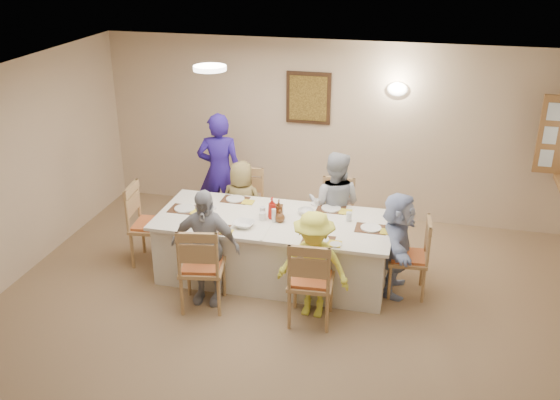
% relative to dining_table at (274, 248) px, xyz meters
% --- Properties ---
extents(ground, '(7.00, 7.00, 0.00)m').
position_rel_dining_table_xyz_m(ground, '(0.30, -1.50, -0.38)').
color(ground, '#997955').
extents(room_walls, '(7.00, 7.00, 7.00)m').
position_rel_dining_table_xyz_m(room_walls, '(0.30, -1.50, 1.13)').
color(room_walls, beige).
rests_on(room_walls, ground).
extents(wall_picture, '(0.62, 0.05, 0.72)m').
position_rel_dining_table_xyz_m(wall_picture, '(-0.00, 1.96, 1.32)').
color(wall_picture, '#3F2816').
rests_on(wall_picture, room_walls).
extents(wall_sconce, '(0.26, 0.09, 0.18)m').
position_rel_dining_table_xyz_m(wall_sconce, '(1.20, 1.94, 1.52)').
color(wall_sconce, white).
rests_on(wall_sconce, room_walls).
extents(ceiling_light, '(0.36, 0.36, 0.05)m').
position_rel_dining_table_xyz_m(ceiling_light, '(-0.70, -0.00, 2.09)').
color(ceiling_light, white).
rests_on(ceiling_light, room_walls).
extents(dining_table, '(2.74, 1.16, 0.76)m').
position_rel_dining_table_xyz_m(dining_table, '(0.00, 0.00, 0.00)').
color(dining_table, white).
rests_on(dining_table, ground).
extents(chair_back_left, '(0.49, 0.49, 0.98)m').
position_rel_dining_table_xyz_m(chair_back_left, '(-0.60, 0.80, 0.11)').
color(chair_back_left, tan).
rests_on(chair_back_left, ground).
extents(chair_back_right, '(0.46, 0.46, 0.96)m').
position_rel_dining_table_xyz_m(chair_back_right, '(0.60, 0.80, 0.10)').
color(chair_back_right, tan).
rests_on(chair_back_right, ground).
extents(chair_front_left, '(0.57, 0.57, 1.01)m').
position_rel_dining_table_xyz_m(chair_front_left, '(-0.60, -0.80, 0.12)').
color(chair_front_left, tan).
rests_on(chair_front_left, ground).
extents(chair_front_right, '(0.50, 0.50, 1.00)m').
position_rel_dining_table_xyz_m(chair_front_right, '(0.60, -0.80, 0.12)').
color(chair_front_right, tan).
rests_on(chair_front_right, ground).
extents(chair_left_end, '(0.54, 0.54, 1.03)m').
position_rel_dining_table_xyz_m(chair_left_end, '(-1.55, 0.00, 0.13)').
color(chair_left_end, tan).
rests_on(chair_left_end, ground).
extents(chair_right_end, '(0.48, 0.48, 0.93)m').
position_rel_dining_table_xyz_m(chair_right_end, '(1.55, 0.00, 0.09)').
color(chair_right_end, tan).
rests_on(chair_right_end, ground).
extents(diner_back_left, '(0.58, 0.39, 1.17)m').
position_rel_dining_table_xyz_m(diner_back_left, '(-0.60, 0.68, 0.20)').
color(diner_back_left, olive).
rests_on(diner_back_left, ground).
extents(diner_back_right, '(0.76, 0.64, 1.39)m').
position_rel_dining_table_xyz_m(diner_back_right, '(0.60, 0.68, 0.32)').
color(diner_back_right, '#AFB4BF').
rests_on(diner_back_right, ground).
extents(diner_front_left, '(0.79, 0.34, 1.34)m').
position_rel_dining_table_xyz_m(diner_front_left, '(-0.60, -0.68, 0.29)').
color(diner_front_left, '#9FA0AA').
rests_on(diner_front_left, ground).
extents(diner_front_right, '(0.85, 0.58, 1.21)m').
position_rel_dining_table_xyz_m(diner_front_right, '(0.60, -0.68, 0.22)').
color(diner_front_right, '#EFF149').
rests_on(diner_front_right, ground).
extents(diner_right_end, '(1.14, 0.39, 1.22)m').
position_rel_dining_table_xyz_m(diner_right_end, '(1.42, 0.00, 0.23)').
color(diner_right_end, '#B1C2ED').
rests_on(diner_right_end, ground).
extents(caregiver, '(0.76, 0.64, 1.64)m').
position_rel_dining_table_xyz_m(caregiver, '(-1.05, 1.15, 0.44)').
color(caregiver, '#2A198C').
rests_on(caregiver, ground).
extents(placemat_fl, '(0.36, 0.27, 0.01)m').
position_rel_dining_table_xyz_m(placemat_fl, '(-0.60, -0.42, 0.38)').
color(placemat_fl, '#472B19').
rests_on(placemat_fl, dining_table).
extents(plate_fl, '(0.24, 0.24, 0.02)m').
position_rel_dining_table_xyz_m(plate_fl, '(-0.60, -0.42, 0.39)').
color(plate_fl, white).
rests_on(plate_fl, dining_table).
extents(napkin_fl, '(0.13, 0.13, 0.01)m').
position_rel_dining_table_xyz_m(napkin_fl, '(-0.42, -0.47, 0.39)').
color(napkin_fl, yellow).
rests_on(napkin_fl, dining_table).
extents(placemat_fr, '(0.35, 0.26, 0.01)m').
position_rel_dining_table_xyz_m(placemat_fr, '(0.60, -0.42, 0.38)').
color(placemat_fr, '#472B19').
rests_on(placemat_fr, dining_table).
extents(plate_fr, '(0.23, 0.23, 0.01)m').
position_rel_dining_table_xyz_m(plate_fr, '(0.60, -0.42, 0.39)').
color(plate_fr, white).
rests_on(plate_fr, dining_table).
extents(napkin_fr, '(0.15, 0.15, 0.01)m').
position_rel_dining_table_xyz_m(napkin_fr, '(0.78, -0.47, 0.39)').
color(napkin_fr, yellow).
rests_on(napkin_fr, dining_table).
extents(placemat_bl, '(0.33, 0.25, 0.01)m').
position_rel_dining_table_xyz_m(placemat_bl, '(-0.60, 0.42, 0.38)').
color(placemat_bl, '#472B19').
rests_on(placemat_bl, dining_table).
extents(plate_bl, '(0.23, 0.23, 0.01)m').
position_rel_dining_table_xyz_m(plate_bl, '(-0.60, 0.42, 0.39)').
color(plate_bl, white).
rests_on(plate_bl, dining_table).
extents(napkin_bl, '(0.14, 0.14, 0.01)m').
position_rel_dining_table_xyz_m(napkin_bl, '(-0.42, 0.37, 0.39)').
color(napkin_bl, yellow).
rests_on(napkin_bl, dining_table).
extents(placemat_br, '(0.34, 0.25, 0.01)m').
position_rel_dining_table_xyz_m(placemat_br, '(0.60, 0.42, 0.38)').
color(placemat_br, '#472B19').
rests_on(placemat_br, dining_table).
extents(plate_br, '(0.24, 0.24, 0.01)m').
position_rel_dining_table_xyz_m(plate_br, '(0.60, 0.42, 0.39)').
color(plate_br, white).
rests_on(plate_br, dining_table).
extents(napkin_br, '(0.15, 0.15, 0.01)m').
position_rel_dining_table_xyz_m(napkin_br, '(0.78, 0.37, 0.39)').
color(napkin_br, yellow).
rests_on(napkin_br, dining_table).
extents(placemat_le, '(0.36, 0.27, 0.01)m').
position_rel_dining_table_xyz_m(placemat_le, '(-1.10, 0.00, 0.38)').
color(placemat_le, '#472B19').
rests_on(placemat_le, dining_table).
extents(plate_le, '(0.25, 0.25, 0.02)m').
position_rel_dining_table_xyz_m(plate_le, '(-1.10, 0.00, 0.39)').
color(plate_le, white).
rests_on(plate_le, dining_table).
extents(napkin_le, '(0.15, 0.15, 0.01)m').
position_rel_dining_table_xyz_m(napkin_le, '(-0.92, -0.05, 0.39)').
color(napkin_le, yellow).
rests_on(napkin_le, dining_table).
extents(placemat_re, '(0.35, 0.26, 0.01)m').
position_rel_dining_table_xyz_m(placemat_re, '(1.12, 0.00, 0.38)').
color(placemat_re, '#472B19').
rests_on(placemat_re, dining_table).
extents(plate_re, '(0.23, 0.23, 0.01)m').
position_rel_dining_table_xyz_m(plate_re, '(1.12, 0.00, 0.39)').
color(plate_re, white).
rests_on(plate_re, dining_table).
extents(napkin_re, '(0.14, 0.14, 0.01)m').
position_rel_dining_table_xyz_m(napkin_re, '(1.30, -0.05, 0.39)').
color(napkin_re, yellow).
rests_on(napkin_re, dining_table).
extents(teacup_a, '(0.17, 0.17, 0.08)m').
position_rel_dining_table_xyz_m(teacup_a, '(-0.77, -0.30, 0.42)').
color(teacup_a, white).
rests_on(teacup_a, dining_table).
extents(teacup_b, '(0.10, 0.10, 0.07)m').
position_rel_dining_table_xyz_m(teacup_b, '(0.41, 0.50, 0.42)').
color(teacup_b, white).
rests_on(teacup_b, dining_table).
extents(bowl_a, '(0.29, 0.29, 0.06)m').
position_rel_dining_table_xyz_m(bowl_a, '(-0.28, -0.28, 0.41)').
color(bowl_a, white).
rests_on(bowl_a, dining_table).
extents(bowl_b, '(0.21, 0.21, 0.06)m').
position_rel_dining_table_xyz_m(bowl_b, '(0.33, 0.21, 0.41)').
color(bowl_b, white).
rests_on(bowl_b, dining_table).
extents(condiment_ketchup, '(0.13, 0.13, 0.26)m').
position_rel_dining_table_xyz_m(condiment_ketchup, '(-0.02, 0.01, 0.51)').
color(condiment_ketchup, '#AC180E').
rests_on(condiment_ketchup, dining_table).
extents(condiment_brown, '(0.11, 0.11, 0.21)m').
position_rel_dining_table_xyz_m(condiment_brown, '(0.04, 0.08, 0.48)').
color(condiment_brown, '#5A3418').
rests_on(condiment_brown, dining_table).
extents(condiment_malt, '(0.13, 0.13, 0.15)m').
position_rel_dining_table_xyz_m(condiment_malt, '(0.09, -0.06, 0.45)').
color(condiment_malt, '#5A3418').
rests_on(condiment_malt, dining_table).
extents(drinking_glass, '(0.07, 0.07, 0.10)m').
position_rel_dining_table_xyz_m(drinking_glass, '(-0.15, 0.05, 0.44)').
color(drinking_glass, silver).
rests_on(drinking_glass, dining_table).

